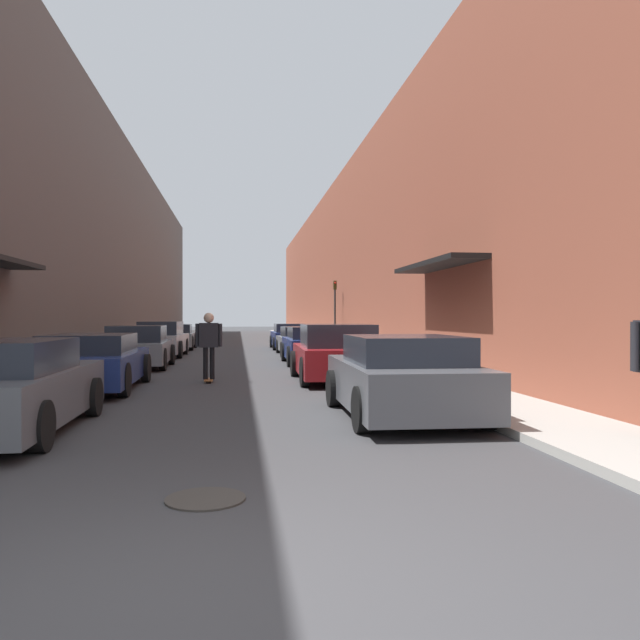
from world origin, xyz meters
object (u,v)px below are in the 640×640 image
at_px(parked_car_right_0, 402,377).
at_px(parked_car_right_4, 290,337).
at_px(parked_car_left_4, 174,337).
at_px(parked_car_right_2, 312,345).
at_px(parked_car_right_3, 301,341).
at_px(parked_car_left_2, 138,347).
at_px(parked_car_right_1, 336,354).
at_px(parked_car_left_3, 161,340).
at_px(skateboarder, 209,339).
at_px(traffic_light, 335,305).
at_px(manhole_cover, 205,499).
at_px(parked_car_left_1, 92,362).

xyz_separation_m(parked_car_right_0, parked_car_right_4, (0.00, 21.42, -0.02)).
bearing_deg(parked_car_left_4, parked_car_right_2, -61.21).
bearing_deg(parked_car_right_3, parked_car_left_2, -133.28).
xyz_separation_m(parked_car_right_1, parked_car_right_3, (0.20, 10.79, -0.10)).
bearing_deg(parked_car_right_4, parked_car_left_2, -117.23).
relative_size(parked_car_left_2, parked_car_right_1, 0.96).
relative_size(parked_car_left_3, parked_car_right_2, 1.04).
xyz_separation_m(parked_car_left_2, parked_car_right_4, (5.68, 11.03, -0.02)).
relative_size(parked_car_left_3, parked_car_right_0, 1.05).
distance_m(parked_car_left_2, parked_car_right_4, 12.41).
height_order(parked_car_left_2, skateboarder, skateboarder).
relative_size(parked_car_left_2, parked_car_left_3, 0.92).
bearing_deg(traffic_light, parked_car_right_2, -102.95).
relative_size(parked_car_right_0, manhole_cover, 5.95).
relative_size(parked_car_left_1, parked_car_left_2, 1.18).
distance_m(parked_car_right_4, manhole_cover, 25.70).
bearing_deg(skateboarder, parked_car_left_4, 98.60).
height_order(parked_car_left_3, parked_car_left_4, parked_car_left_3).
relative_size(parked_car_left_2, parked_car_right_4, 0.92).
height_order(parked_car_left_2, parked_car_right_3, parked_car_left_2).
relative_size(parked_car_left_3, parked_car_right_4, 1.00).
height_order(parked_car_right_0, parked_car_right_3, parked_car_right_0).
bearing_deg(parked_car_left_1, parked_car_left_3, 89.40).
distance_m(parked_car_right_1, parked_car_right_3, 10.79).
bearing_deg(parked_car_right_0, parked_car_right_4, 89.99).
relative_size(parked_car_right_0, skateboarder, 2.46).
xyz_separation_m(parked_car_left_4, parked_car_right_2, (5.61, -10.22, 0.01)).
xyz_separation_m(parked_car_right_2, manhole_cover, (-2.80, -15.53, -0.61)).
height_order(parked_car_right_3, manhole_cover, parked_car_right_3).
distance_m(parked_car_left_1, parked_car_right_1, 5.69).
xyz_separation_m(parked_car_left_1, manhole_cover, (2.87, -8.62, -0.60)).
distance_m(parked_car_left_1, traffic_light, 19.36).
distance_m(parked_car_left_2, parked_car_left_3, 5.58).
distance_m(parked_car_right_3, traffic_light, 6.26).
distance_m(parked_car_left_3, parked_car_right_2, 7.18).
xyz_separation_m(parked_car_right_1, skateboarder, (-3.12, 0.13, 0.37)).
distance_m(parked_car_left_4, parked_car_right_4, 5.69).
height_order(parked_car_right_2, traffic_light, traffic_light).
bearing_deg(parked_car_left_4, parked_car_right_0, -75.28).
bearing_deg(manhole_cover, parked_car_left_4, 96.24).
height_order(parked_car_right_0, parked_car_right_1, parked_car_right_1).
bearing_deg(parked_car_right_0, parked_car_left_1, 141.85).
distance_m(parked_car_left_2, parked_car_right_0, 11.83).
bearing_deg(traffic_light, parked_car_left_2, -124.65).
distance_m(parked_car_left_1, parked_car_right_0, 7.30).
xyz_separation_m(parked_car_left_2, parked_car_left_3, (0.05, 5.58, 0.04)).
xyz_separation_m(parked_car_left_2, parked_car_right_2, (5.60, 1.03, -0.02)).
xyz_separation_m(parked_car_right_1, manhole_cover, (-2.70, -9.77, -0.67)).
bearing_deg(parked_car_right_3, parked_car_right_0, -90.12).
bearing_deg(parked_car_right_1, parked_car_right_0, -88.35).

